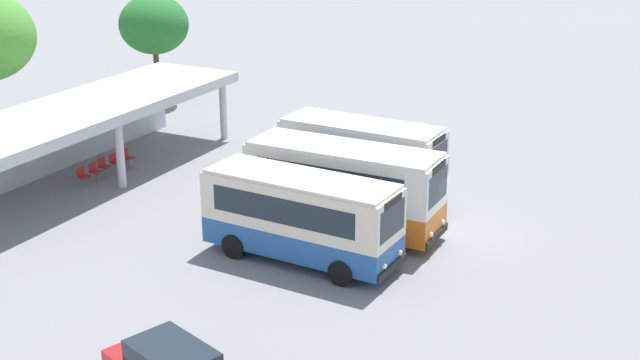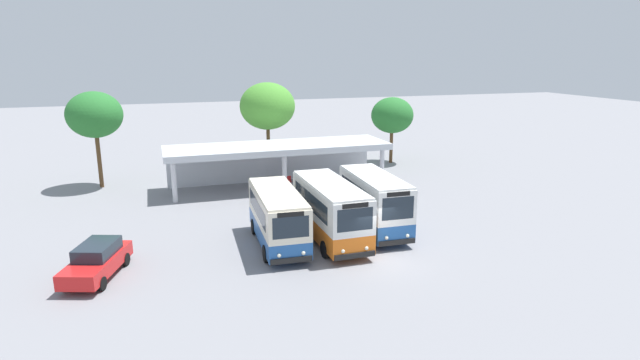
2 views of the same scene
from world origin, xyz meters
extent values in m
plane|color=gray|center=(0.00, 0.00, 0.00)|extent=(180.00, 180.00, 0.00)
cylinder|color=black|center=(-3.43, 1.53, 0.45)|extent=(0.26, 0.91, 0.90)
cylinder|color=black|center=(-5.53, 1.64, 0.45)|extent=(0.26, 0.91, 0.90)
cylinder|color=black|center=(-3.22, 5.83, 0.45)|extent=(0.26, 0.91, 0.90)
cylinder|color=black|center=(-5.32, 5.94, 0.45)|extent=(0.26, 0.91, 0.90)
cube|color=#23569E|center=(-4.38, 3.74, 0.85)|extent=(2.55, 7.05, 0.93)
cube|color=beige|center=(-4.38, 3.74, 2.15)|extent=(2.55, 7.05, 1.67)
cube|color=beige|center=(-4.38, 3.74, 3.04)|extent=(2.47, 6.83, 0.12)
cube|color=black|center=(-4.55, 0.24, 0.52)|extent=(2.10, 0.20, 0.28)
cube|color=#1E2833|center=(-4.55, 0.28, 2.20)|extent=(1.81, 0.14, 1.08)
cube|color=black|center=(-4.55, 0.28, 2.86)|extent=(1.32, 0.12, 0.24)
cube|color=#1E2833|center=(-3.28, 3.78, 2.20)|extent=(0.32, 5.55, 0.92)
cube|color=#1E2833|center=(-5.46, 3.89, 2.20)|extent=(0.32, 5.55, 0.92)
sphere|color=#EAEACC|center=(-3.95, 0.22, 0.83)|extent=(0.20, 0.20, 0.20)
sphere|color=#EAEACC|center=(-5.16, 0.28, 0.83)|extent=(0.20, 0.20, 0.20)
cylinder|color=black|center=(-0.29, 1.25, 0.45)|extent=(0.22, 0.90, 0.90)
cylinder|color=black|center=(-2.49, 1.24, 0.45)|extent=(0.22, 0.90, 0.90)
cylinder|color=black|center=(-0.30, 5.81, 0.45)|extent=(0.22, 0.90, 0.90)
cylinder|color=black|center=(-2.51, 5.81, 0.45)|extent=(0.22, 0.90, 0.90)
cube|color=orange|center=(-1.40, 3.53, 0.92)|extent=(2.33, 7.37, 1.07)
cube|color=silver|center=(-1.40, 3.53, 2.35)|extent=(2.33, 7.37, 1.79)
cube|color=silver|center=(-1.40, 3.53, 3.30)|extent=(2.26, 7.15, 0.12)
cube|color=black|center=(-1.38, -0.18, 0.52)|extent=(2.19, 0.11, 0.28)
cube|color=#1E2833|center=(-1.38, -0.14, 2.40)|extent=(1.89, 0.06, 1.16)
cube|color=black|center=(-1.38, -0.14, 3.12)|extent=(1.38, 0.05, 0.24)
cube|color=#1E2833|center=(-0.26, 3.63, 2.40)|extent=(0.06, 5.89, 0.98)
cube|color=#1E2833|center=(-2.54, 3.62, 2.40)|extent=(0.06, 5.89, 0.98)
sphere|color=#EAEACC|center=(-0.75, -0.17, 0.83)|extent=(0.20, 0.20, 0.20)
sphere|color=#EAEACC|center=(-2.02, -0.17, 0.83)|extent=(0.20, 0.20, 0.20)
cylinder|color=black|center=(2.56, 2.07, 0.45)|extent=(0.25, 0.91, 0.90)
cylinder|color=black|center=(0.45, 2.16, 0.45)|extent=(0.25, 0.91, 0.90)
cylinder|color=black|center=(2.72, 6.17, 0.45)|extent=(0.25, 0.91, 0.90)
cylinder|color=black|center=(0.61, 6.25, 0.45)|extent=(0.25, 0.91, 0.90)
cube|color=#23569E|center=(1.58, 4.16, 0.90)|extent=(2.46, 6.69, 1.03)
cube|color=white|center=(1.58, 4.16, 2.36)|extent=(2.46, 6.69, 1.90)
cube|color=white|center=(1.58, 4.16, 3.37)|extent=(2.39, 6.49, 0.12)
cube|color=black|center=(1.45, 0.83, 0.52)|extent=(2.10, 0.18, 0.28)
cube|color=#1E2833|center=(1.46, 0.87, 2.41)|extent=(1.81, 0.12, 1.23)
cube|color=black|center=(1.46, 0.87, 3.19)|extent=(1.32, 0.10, 0.24)
cube|color=#1E2833|center=(2.68, 4.22, 2.41)|extent=(0.24, 5.29, 1.04)
cube|color=#1E2833|center=(0.50, 4.30, 2.41)|extent=(0.24, 5.29, 1.04)
sphere|color=#EAEACC|center=(2.06, 0.82, 0.83)|extent=(0.20, 0.20, 0.20)
sphere|color=#EAEACC|center=(0.85, 0.86, 0.83)|extent=(0.20, 0.20, 0.20)
cube|color=#1E2833|center=(-13.46, 2.56, 1.32)|extent=(2.18, 2.69, 0.60)
cylinder|color=silver|center=(-1.34, 14.17, 1.60)|extent=(0.36, 0.36, 3.20)
cylinder|color=silver|center=(6.71, 14.17, 1.60)|extent=(0.36, 0.36, 3.20)
cube|color=silver|center=(-1.34, 18.23, 1.60)|extent=(16.89, 0.20, 3.20)
cube|color=silver|center=(-1.34, 16.10, 3.30)|extent=(17.39, 4.97, 0.20)
cube|color=silver|center=(-1.34, 13.67, 3.06)|extent=(17.39, 0.10, 0.28)
cylinder|color=slate|center=(-1.87, 15.44, 0.22)|extent=(0.03, 0.03, 0.44)
cylinder|color=slate|center=(-2.22, 15.45, 0.22)|extent=(0.03, 0.03, 0.44)
cylinder|color=slate|center=(-1.86, 15.80, 0.22)|extent=(0.03, 0.03, 0.44)
cylinder|color=slate|center=(-2.22, 15.80, 0.22)|extent=(0.03, 0.03, 0.44)
cube|color=#B21E1E|center=(-2.04, 15.62, 0.46)|extent=(0.45, 0.45, 0.04)
cube|color=#B21E1E|center=(-2.04, 15.82, 0.66)|extent=(0.44, 0.05, 0.40)
cylinder|color=slate|center=(-1.15, 15.41, 0.22)|extent=(0.03, 0.03, 0.44)
cylinder|color=slate|center=(-1.50, 15.42, 0.22)|extent=(0.03, 0.03, 0.44)
cylinder|color=slate|center=(-1.15, 15.77, 0.22)|extent=(0.03, 0.03, 0.44)
cylinder|color=slate|center=(-1.50, 15.77, 0.22)|extent=(0.03, 0.03, 0.44)
cube|color=#B21E1E|center=(-1.32, 15.59, 0.46)|extent=(0.45, 0.45, 0.04)
cube|color=#B21E1E|center=(-1.32, 15.79, 0.66)|extent=(0.44, 0.05, 0.40)
cylinder|color=slate|center=(-0.43, 15.53, 0.22)|extent=(0.03, 0.03, 0.44)
cylinder|color=slate|center=(-0.79, 15.54, 0.22)|extent=(0.03, 0.03, 0.44)
cylinder|color=slate|center=(-0.43, 15.88, 0.22)|extent=(0.03, 0.03, 0.44)
cylinder|color=slate|center=(-0.78, 15.89, 0.22)|extent=(0.03, 0.03, 0.44)
cube|color=#B21E1E|center=(-0.61, 15.71, 0.46)|extent=(0.45, 0.45, 0.04)
cube|color=#B21E1E|center=(-0.61, 15.91, 0.66)|extent=(0.44, 0.05, 0.40)
cylinder|color=slate|center=(0.28, 15.46, 0.22)|extent=(0.03, 0.03, 0.44)
cylinder|color=slate|center=(-0.07, 15.47, 0.22)|extent=(0.03, 0.03, 0.44)
cylinder|color=slate|center=(0.29, 15.81, 0.22)|extent=(0.03, 0.03, 0.44)
cylinder|color=slate|center=(-0.06, 15.82, 0.22)|extent=(0.03, 0.03, 0.44)
cube|color=#B21E1E|center=(0.11, 15.64, 0.46)|extent=(0.45, 0.45, 0.04)
cube|color=#B21E1E|center=(0.11, 15.84, 0.66)|extent=(0.44, 0.05, 0.40)
cylinder|color=slate|center=(1.00, 15.38, 0.22)|extent=(0.03, 0.03, 0.44)
cylinder|color=slate|center=(0.65, 15.39, 0.22)|extent=(0.03, 0.03, 0.44)
cylinder|color=slate|center=(1.00, 15.73, 0.22)|extent=(0.03, 0.03, 0.44)
cylinder|color=slate|center=(0.65, 15.74, 0.22)|extent=(0.03, 0.03, 0.44)
cube|color=#B21E1E|center=(0.83, 15.56, 0.46)|extent=(0.45, 0.45, 0.04)
cube|color=#B21E1E|center=(0.83, 15.76, 0.66)|extent=(0.44, 0.05, 0.40)
cylinder|color=brown|center=(11.16, 21.67, 1.55)|extent=(0.32, 0.32, 3.09)
ellipsoid|color=#28722D|center=(11.16, 21.67, 4.59)|extent=(4.00, 4.00, 3.40)
camera|label=1|loc=(-28.60, -9.37, 12.89)|focal=48.31mm
camera|label=2|loc=(-10.48, -22.36, 10.42)|focal=28.73mm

